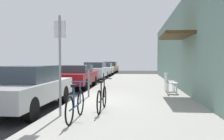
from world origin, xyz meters
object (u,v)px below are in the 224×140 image
object	(u,v)px
parked_car_1	(76,76)
bicycle_0	(76,105)
street_sign	(60,58)
parked_car_0	(26,87)
parking_meter	(89,77)
cafe_chair_1	(168,81)
parked_car_3	(104,69)
bicycle_1	(102,98)
cafe_chair_0	(170,82)
parked_car_4	(110,67)
parked_car_2	(95,71)

from	to	relation	value
parked_car_1	bicycle_0	bearing A→B (deg)	-75.76
street_sign	bicycle_0	world-z (taller)	street_sign
parked_car_0	parked_car_1	distance (m)	6.33
street_sign	bicycle_0	xyz separation A→B (m)	(0.51, -0.39, -1.16)
parking_meter	cafe_chair_1	size ratio (longest dim) A/B	1.52
parked_car_3	bicycle_1	distance (m)	18.43
bicycle_0	cafe_chair_0	bearing A→B (deg)	60.33
parked_car_4	bicycle_0	bearing A→B (deg)	-85.49
parked_car_4	bicycle_0	world-z (taller)	parked_car_4
parked_car_0	cafe_chair_1	world-z (taller)	parked_car_0
parked_car_0	parking_meter	distance (m)	2.73
bicycle_1	cafe_chair_0	xyz separation A→B (m)	(2.45, 3.99, 0.14)
parked_car_1	parked_car_3	bearing A→B (deg)	90.00
parked_car_4	cafe_chair_0	xyz separation A→B (m)	(4.93, -20.28, -0.11)
parked_car_4	bicycle_1	world-z (taller)	parked_car_4
cafe_chair_0	parked_car_1	bearing A→B (deg)	150.68
parked_car_0	bicycle_0	distance (m)	2.56
parking_meter	cafe_chair_1	distance (m)	3.99
parked_car_0	parked_car_2	distance (m)	12.48
cafe_chair_0	parked_car_0	bearing A→B (deg)	-144.18
parked_car_0	cafe_chair_1	xyz separation A→B (m)	(4.93, 4.35, -0.10)
cafe_chair_0	cafe_chair_1	distance (m)	0.79
parked_car_1	parked_car_2	world-z (taller)	parked_car_2
parked_car_1	cafe_chair_1	world-z (taller)	parked_car_1
parked_car_3	cafe_chair_0	distance (m)	15.09
cafe_chair_1	parked_car_0	bearing A→B (deg)	-138.60
cafe_chair_1	parked_car_4	bearing A→B (deg)	104.20
parking_meter	bicycle_0	bearing A→B (deg)	-83.19
parked_car_1	parked_car_2	distance (m)	6.15
bicycle_0	cafe_chair_1	size ratio (longest dim) A/B	1.97
bicycle_1	cafe_chair_1	xyz separation A→B (m)	(2.45, 4.78, 0.14)
parked_car_0	bicycle_1	world-z (taller)	parked_car_0
parked_car_0	parking_meter	bearing A→B (deg)	55.38
parked_car_3	parked_car_1	bearing A→B (deg)	-90.00
parked_car_2	parking_meter	world-z (taller)	parking_meter
parked_car_1	bicycle_1	distance (m)	7.21
parked_car_4	cafe_chair_0	distance (m)	20.87
parked_car_0	parked_car_4	world-z (taller)	parked_car_4
parked_car_0	bicycle_0	bearing A→B (deg)	-38.17
parking_meter	bicycle_1	xyz separation A→B (m)	(0.93, -2.68, -0.41)
street_sign	bicycle_1	world-z (taller)	street_sign
cafe_chair_1	parking_meter	bearing A→B (deg)	-148.14
bicycle_0	parked_car_1	bearing A→B (deg)	104.24
parked_car_2	cafe_chair_0	xyz separation A→B (m)	(4.93, -8.92, -0.12)
parked_car_2	parking_meter	distance (m)	10.35
parked_car_3	cafe_chair_1	size ratio (longest dim) A/B	5.06
parked_car_3	bicycle_1	world-z (taller)	parked_car_3
parked_car_0	bicycle_1	xyz separation A→B (m)	(2.48, -0.43, -0.24)
parked_car_0	parked_car_1	xyz separation A→B (m)	(0.00, 6.33, -0.03)
parked_car_3	parked_car_4	xyz separation A→B (m)	(0.00, 6.01, 0.04)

